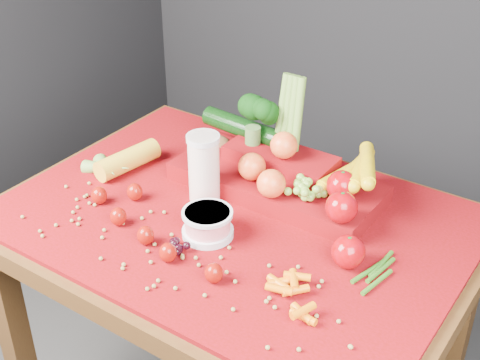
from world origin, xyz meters
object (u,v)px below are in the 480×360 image
Objects in this scene: yogurt_bowl at (208,223)px; produce_mound at (286,171)px; milk_glass at (204,165)px; table at (235,252)px.

yogurt_bowl is 0.26m from produce_mound.
produce_mound is at bearing 43.07° from milk_glass.
milk_glass is at bearing 129.50° from yogurt_bowl.
yogurt_bowl is (-0.01, -0.10, 0.14)m from table.
table is at bearing -104.27° from produce_mound.
produce_mound is (0.15, 0.14, -0.03)m from milk_glass.
milk_glass is 0.20m from produce_mound.
table is 9.47× the size of yogurt_bowl.
milk_glass is (-0.11, 0.02, 0.20)m from table.
milk_glass reaches higher than table.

